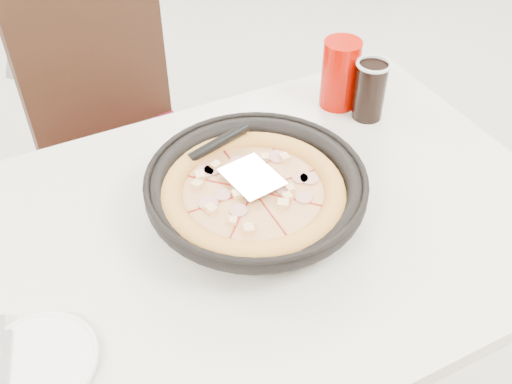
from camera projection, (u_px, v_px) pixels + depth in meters
name	position (u px, v px, depth m)	size (l,w,h in m)	color
floor	(107.00, 329.00, 1.83)	(7.00, 7.00, 0.00)	#B6B7B1
main_table	(248.00, 340.00, 1.37)	(1.20, 0.80, 0.75)	white
chair_far	(138.00, 164.00, 1.67)	(0.42, 0.42, 0.95)	black
trivet	(240.00, 234.00, 1.07)	(0.12, 0.12, 0.04)	black
pizza_pan	(256.00, 195.00, 1.11)	(0.32, 0.32, 0.01)	black
pizza	(253.00, 199.00, 1.08)	(0.30, 0.30, 0.02)	gold
pizza_server	(252.00, 177.00, 1.07)	(0.08, 0.10, 0.00)	silver
side_plate	(39.00, 362.00, 0.89)	(0.17, 0.17, 0.01)	white
fork	(4.00, 373.00, 0.87)	(0.01, 0.15, 0.00)	silver
cola_glass	(370.00, 92.00, 1.33)	(0.07, 0.07, 0.13)	black
red_cup	(340.00, 74.00, 1.35)	(0.09, 0.09, 0.16)	#AD0900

